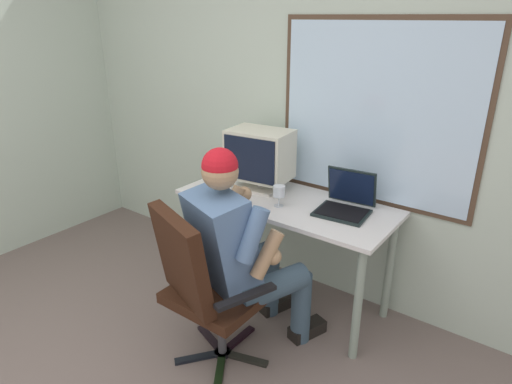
{
  "coord_description": "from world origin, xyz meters",
  "views": [
    {
      "loc": [
        1.42,
        -0.47,
        1.87
      ],
      "look_at": [
        0.02,
        1.41,
        0.93
      ],
      "focal_mm": 30.92,
      "sensor_mm": 36.0,
      "label": 1
    }
  ],
  "objects_px": {
    "desk": "(285,215)",
    "person_seated": "(242,249)",
    "laptop": "(346,201)",
    "wine_glass": "(279,192)",
    "office_chair": "(203,281)",
    "crt_monitor": "(260,155)"
  },
  "relations": [
    {
      "from": "person_seated",
      "to": "office_chair",
      "type": "bearing_deg",
      "value": -107.16
    },
    {
      "from": "desk",
      "to": "crt_monitor",
      "type": "relative_size",
      "value": 3.22
    },
    {
      "from": "office_chair",
      "to": "laptop",
      "type": "relative_size",
      "value": 2.92
    },
    {
      "from": "laptop",
      "to": "wine_glass",
      "type": "height_order",
      "value": "laptop"
    },
    {
      "from": "desk",
      "to": "wine_glass",
      "type": "bearing_deg",
      "value": -81.57
    },
    {
      "from": "office_chair",
      "to": "laptop",
      "type": "bearing_deg",
      "value": 65.17
    },
    {
      "from": "person_seated",
      "to": "crt_monitor",
      "type": "bearing_deg",
      "value": 117.78
    },
    {
      "from": "desk",
      "to": "crt_monitor",
      "type": "xyz_separation_m",
      "value": [
        -0.25,
        0.06,
        0.35
      ]
    },
    {
      "from": "desk",
      "to": "crt_monitor",
      "type": "distance_m",
      "value": 0.43
    },
    {
      "from": "desk",
      "to": "person_seated",
      "type": "relative_size",
      "value": 1.12
    },
    {
      "from": "person_seated",
      "to": "crt_monitor",
      "type": "xyz_separation_m",
      "value": [
        -0.31,
        0.59,
        0.34
      ]
    },
    {
      "from": "desk",
      "to": "laptop",
      "type": "relative_size",
      "value": 4.27
    },
    {
      "from": "laptop",
      "to": "person_seated",
      "type": "bearing_deg",
      "value": -117.66
    },
    {
      "from": "desk",
      "to": "person_seated",
      "type": "xyz_separation_m",
      "value": [
        0.06,
        -0.53,
        0.0
      ]
    },
    {
      "from": "desk",
      "to": "office_chair",
      "type": "relative_size",
      "value": 1.46
    },
    {
      "from": "crt_monitor",
      "to": "wine_glass",
      "type": "distance_m",
      "value": 0.35
    },
    {
      "from": "office_chair",
      "to": "laptop",
      "type": "height_order",
      "value": "laptop"
    },
    {
      "from": "wine_glass",
      "to": "crt_monitor",
      "type": "bearing_deg",
      "value": 148.84
    },
    {
      "from": "laptop",
      "to": "desk",
      "type": "bearing_deg",
      "value": -167.57
    },
    {
      "from": "desk",
      "to": "office_chair",
      "type": "bearing_deg",
      "value": -91.34
    },
    {
      "from": "laptop",
      "to": "wine_glass",
      "type": "xyz_separation_m",
      "value": [
        -0.36,
        -0.19,
        0.03
      ]
    },
    {
      "from": "wine_glass",
      "to": "laptop",
      "type": "bearing_deg",
      "value": 27.56
    }
  ]
}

